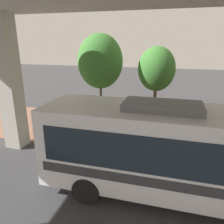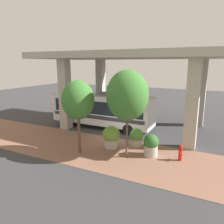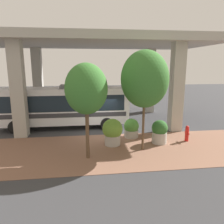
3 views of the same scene
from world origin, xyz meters
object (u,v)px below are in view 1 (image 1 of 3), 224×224
at_px(planter_back, 91,132).
at_px(street_tree_near, 157,69).
at_px(planter_middle, 123,122).
at_px(street_tree_far, 100,62).
at_px(fire_hydrant, 46,120).
at_px(bus, 190,150).
at_px(planter_front, 75,119).

bearing_deg(planter_back, street_tree_near, 135.12).
height_order(planter_middle, street_tree_far, street_tree_far).
bearing_deg(fire_hydrant, street_tree_far, 108.38).
height_order(bus, street_tree_near, street_tree_near).
xyz_separation_m(fire_hydrant, planter_middle, (-0.04, 5.10, 0.35)).
bearing_deg(planter_middle, planter_back, -48.97).
height_order(bus, planter_middle, bus).
bearing_deg(street_tree_near, bus, 15.05).
xyz_separation_m(bus, fire_hydrant, (-4.61, -8.48, -1.35)).
relative_size(bus, street_tree_near, 1.98).
xyz_separation_m(bus, street_tree_near, (-6.50, -1.75, 1.95)).
relative_size(fire_hydrant, planter_front, 0.70).
bearing_deg(planter_middle, planter_front, -91.44).
bearing_deg(street_tree_near, planter_middle, -41.49).
height_order(bus, planter_back, bus).
height_order(bus, street_tree_far, street_tree_far).
bearing_deg(street_tree_far, bus, 41.59).
distance_m(planter_middle, planter_back, 2.06).
xyz_separation_m(planter_front, planter_middle, (0.08, 3.12, 0.11)).
distance_m(fire_hydrant, planter_back, 3.79).
distance_m(planter_front, street_tree_near, 5.92).
bearing_deg(street_tree_near, street_tree_far, -77.20).
bearing_deg(planter_middle, street_tree_far, -122.24).
relative_size(fire_hydrant, street_tree_near, 0.21).
distance_m(planter_front, planter_middle, 3.12).
relative_size(planter_back, street_tree_near, 0.26).
relative_size(planter_middle, street_tree_far, 0.29).
bearing_deg(street_tree_far, fire_hydrant, -71.62).
xyz_separation_m(bus, street_tree_far, (-5.74, -5.09, 2.39)).
relative_size(fire_hydrant, street_tree_far, 0.18).
height_order(bus, fire_hydrant, bus).
height_order(street_tree_near, street_tree_far, street_tree_far).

